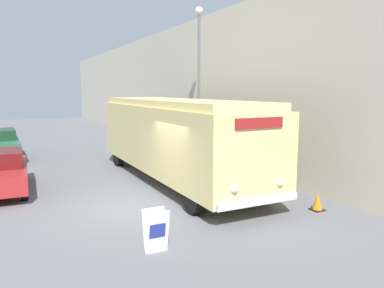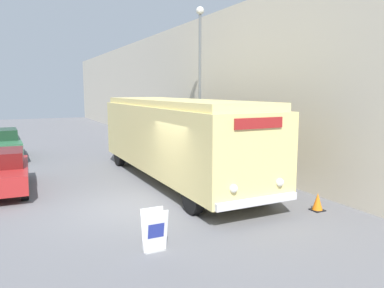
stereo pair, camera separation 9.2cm
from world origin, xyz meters
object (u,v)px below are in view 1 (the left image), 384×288
(vintage_bus, at_px, (175,135))
(streetlamp, at_px, (199,66))
(sign_board, at_px, (156,231))
(traffic_cone, at_px, (318,202))

(vintage_bus, height_order, streetlamp, streetlamp)
(vintage_bus, bearing_deg, sign_board, -117.97)
(streetlamp, relative_size, traffic_cone, 13.73)
(vintage_bus, xyz_separation_m, streetlamp, (2.19, 2.23, 2.79))
(vintage_bus, bearing_deg, traffic_cone, -66.90)
(sign_board, height_order, streetlamp, streetlamp)
(sign_board, bearing_deg, streetlamp, 56.66)
(vintage_bus, height_order, sign_board, vintage_bus)
(traffic_cone, bearing_deg, sign_board, -174.38)
(vintage_bus, xyz_separation_m, traffic_cone, (2.22, -5.21, -1.53))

